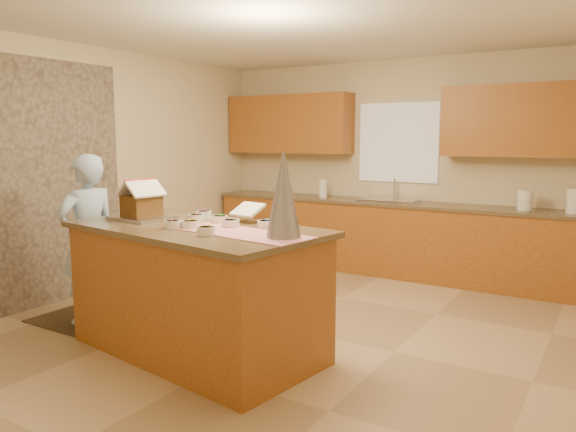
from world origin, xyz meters
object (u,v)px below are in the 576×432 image
at_px(island_base, 196,292).
at_px(boy, 88,239).
at_px(tinsel_tree, 284,194).
at_px(gingerbread_house, 141,202).

height_order(island_base, boy, boy).
distance_m(island_base, tinsel_tree, 1.21).
relative_size(island_base, gingerbread_house, 5.69).
height_order(tinsel_tree, gingerbread_house, tinsel_tree).
bearing_deg(gingerbread_house, tinsel_tree, -3.89).
bearing_deg(tinsel_tree, gingerbread_house, 176.11).
height_order(island_base, gingerbread_house, gingerbread_house).
height_order(island_base, tinsel_tree, tinsel_tree).
height_order(tinsel_tree, boy, tinsel_tree).
xyz_separation_m(island_base, gingerbread_house, (-0.62, 0.03, 0.68)).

